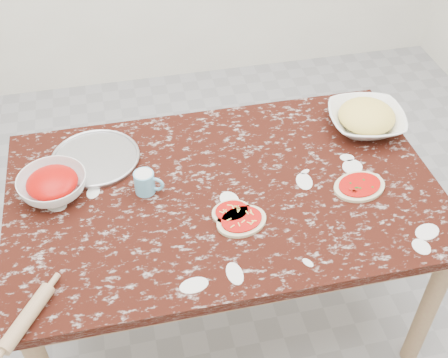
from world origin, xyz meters
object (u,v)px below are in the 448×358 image
flour_mug (145,182)px  rolling_pin (27,318)px  worktable (224,204)px  pizza_tray (96,159)px  cheese_bowl (366,120)px  sauce_bowl (53,186)px

flour_mug → rolling_pin: bearing=-130.2°
worktable → flour_mug: flour_mug is taller
worktable → pizza_tray: bearing=149.5°
worktable → cheese_bowl: bearing=19.7°
cheese_bowl → flour_mug: (-0.94, -0.19, 0.01)m
sauce_bowl → flour_mug: (0.33, -0.06, 0.01)m
worktable → cheese_bowl: size_ratio=5.11×
worktable → flour_mug: (-0.28, 0.05, 0.13)m
cheese_bowl → rolling_pin: (-1.35, -0.67, -0.02)m
sauce_bowl → flour_mug: flour_mug is taller
sauce_bowl → flour_mug: bearing=-10.6°
pizza_tray → flour_mug: (0.17, -0.22, 0.04)m
cheese_bowl → rolling_pin: bearing=-153.6°
worktable → rolling_pin: size_ratio=6.91×
cheese_bowl → rolling_pin: 1.51m
pizza_tray → rolling_pin: rolling_pin is taller
worktable → cheese_bowl: (0.66, 0.24, 0.12)m
worktable → cheese_bowl: 0.71m
pizza_tray → sauce_bowl: 0.23m
worktable → sauce_bowl: size_ratio=6.37×
flour_mug → rolling_pin: 0.64m
worktable → pizza_tray: 0.54m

